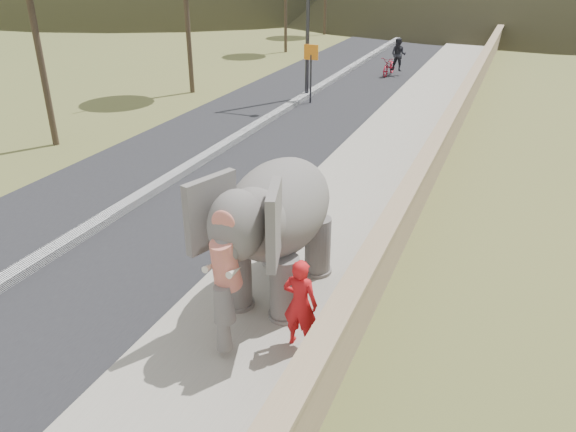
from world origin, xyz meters
name	(u,v)px	position (x,y,z in m)	size (l,w,h in m)	color
ground	(295,274)	(0.00, 0.00, 0.00)	(160.00, 160.00, 0.00)	olive
road	(271,120)	(-5.00, 10.00, 0.01)	(7.00, 120.00, 0.03)	black
median	(271,117)	(-5.00, 10.00, 0.11)	(0.35, 120.00, 0.22)	black
walkway	(402,133)	(0.00, 10.00, 0.07)	(3.00, 120.00, 0.15)	#9E9687
parapet	(452,125)	(1.65, 10.00, 0.55)	(0.30, 120.00, 1.10)	tan
signboard	(311,64)	(-4.50, 12.94, 1.64)	(0.60, 0.08, 2.40)	#2D2D33
elephant_and_man	(280,227)	(0.02, -0.82, 1.43)	(2.14, 3.58, 2.58)	slate
motorcyclist	(393,61)	(-2.62, 19.91, 0.72)	(1.19, 1.81, 1.87)	maroon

